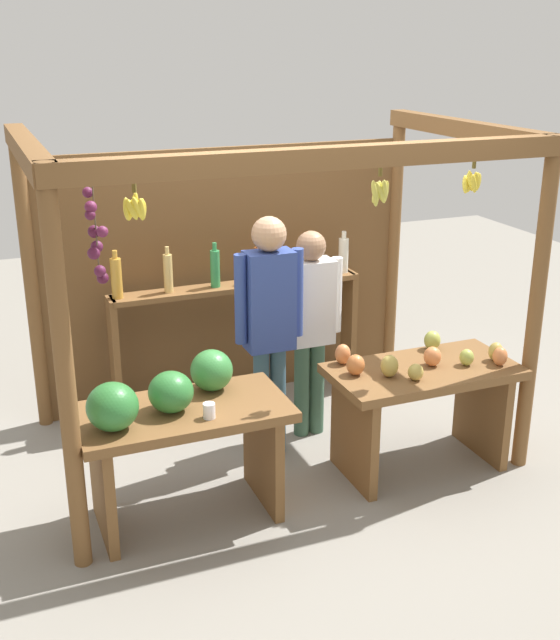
{
  "coord_description": "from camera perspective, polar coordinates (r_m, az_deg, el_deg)",
  "views": [
    {
      "loc": [
        -1.84,
        -4.77,
        2.76
      ],
      "look_at": [
        0.0,
        -0.18,
        1.0
      ],
      "focal_mm": 44.43,
      "sensor_mm": 36.0,
      "label": 1
    }
  ],
  "objects": [
    {
      "name": "ground_plane",
      "position": [
        5.81,
        -0.68,
        -8.76
      ],
      "size": [
        12.0,
        12.0,
        0.0
      ],
      "primitive_type": "plane",
      "color": "gray",
      "rests_on": "ground"
    },
    {
      "name": "market_stall",
      "position": [
        5.68,
        -2.29,
        4.75
      ],
      "size": [
        3.08,
        1.95,
        2.22
      ],
      "color": "brown",
      "rests_on": "ground"
    },
    {
      "name": "fruit_counter_left",
      "position": [
        4.7,
        -7.49,
        -7.28
      ],
      "size": [
        1.24,
        0.64,
        1.0
      ],
      "color": "brown",
      "rests_on": "ground"
    },
    {
      "name": "fruit_counter_right",
      "position": [
        5.34,
        10.15,
        -5.1
      ],
      "size": [
        1.24,
        0.64,
        0.88
      ],
      "color": "brown",
      "rests_on": "ground"
    },
    {
      "name": "bottle_shelf_unit",
      "position": [
        6.08,
        -3.08,
        0.86
      ],
      "size": [
        1.97,
        0.22,
        1.35
      ],
      "color": "brown",
      "rests_on": "ground"
    },
    {
      "name": "vendor_man",
      "position": [
        5.25,
        -0.77,
        0.31
      ],
      "size": [
        0.48,
        0.23,
        1.69
      ],
      "rotation": [
        0.0,
        0.0,
        0.07
      ],
      "color": "#385A6A",
      "rests_on": "ground"
    },
    {
      "name": "vendor_woman",
      "position": [
        5.58,
        2.18,
        0.23
      ],
      "size": [
        0.48,
        0.21,
        1.53
      ],
      "rotation": [
        0.0,
        0.0,
        -0.04
      ],
      "color": "#3A5D46",
      "rests_on": "ground"
    }
  ]
}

